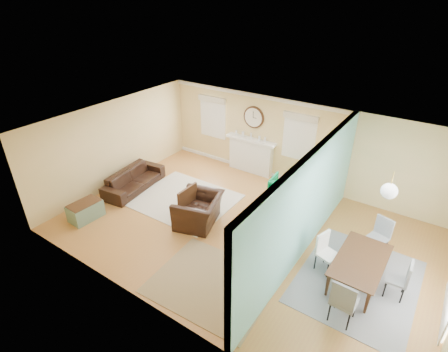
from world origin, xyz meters
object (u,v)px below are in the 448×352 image
at_px(green_chair, 283,188).
at_px(dining_table, 360,271).
at_px(sofa, 134,180).
at_px(eames_chair, 199,210).
at_px(credenza, 306,210).

relative_size(green_chair, dining_table, 0.44).
relative_size(sofa, dining_table, 1.25).
height_order(eames_chair, green_chair, eames_chair).
bearing_deg(dining_table, green_chair, 53.53).
bearing_deg(credenza, green_chair, 142.32).
distance_m(sofa, eames_chair, 2.72).
distance_m(green_chair, credenza, 1.26).
relative_size(eames_chair, credenza, 0.89).
xyz_separation_m(sofa, green_chair, (3.97, 2.03, 0.03)).
bearing_deg(credenza, eames_chair, -145.67).
distance_m(eames_chair, green_chair, 2.64).
bearing_deg(credenza, sofa, -165.78).
bearing_deg(green_chair, eames_chair, 57.15).
relative_size(eames_chair, dining_table, 0.73).
distance_m(sofa, credenza, 5.13).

